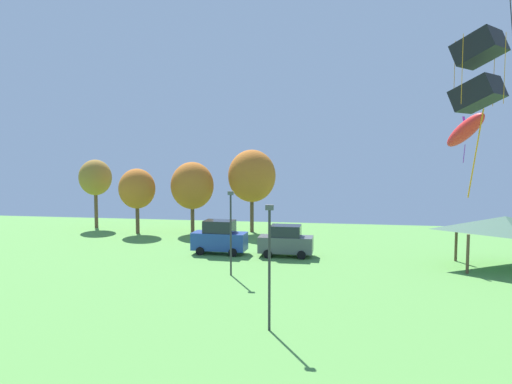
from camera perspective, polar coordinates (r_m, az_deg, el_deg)
The scene contains 11 objects.
kite_flying_8 at distance 36.26m, azimuth 21.13°, elevation 6.05°, with size 2.24×4.72×3.35m.
kite_flying_9 at distance 21.42m, azimuth 22.38°, elevation 11.65°, with size 2.21×2.16×6.05m.
parked_car_leftmost at distance 42.12m, azimuth -3.87°, elevation -4.81°, with size 4.25×2.13×2.61m.
parked_car_second_from_left at distance 41.13m, azimuth 3.16°, elevation -5.18°, with size 4.08×2.03×2.37m.
park_pavilion at distance 40.47m, azimuth 24.73°, elevation -3.06°, with size 7.12×5.02×3.60m.
light_post_0 at distance 34.90m, azimuth -2.67°, elevation -3.75°, with size 0.36×0.20×5.47m.
light_post_1 at distance 24.57m, azimuth 1.42°, elevation -7.12°, with size 0.36×0.20×5.76m.
treeline_tree_0 at distance 57.14m, azimuth -16.56°, elevation 1.44°, with size 3.28×3.28×6.94m.
treeline_tree_1 at distance 52.50m, azimuth -12.42°, elevation 0.33°, with size 3.45×3.45×6.19m.
treeline_tree_2 at distance 52.12m, azimuth -6.73°, elevation 0.66°, with size 4.11×4.11×6.80m.
treeline_tree_3 at distance 52.02m, azimuth -0.44°, elevation 1.69°, with size 4.58×4.58×7.96m.
Camera 1 is at (1.47, 1.88, 8.43)m, focal length 38.00 mm.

